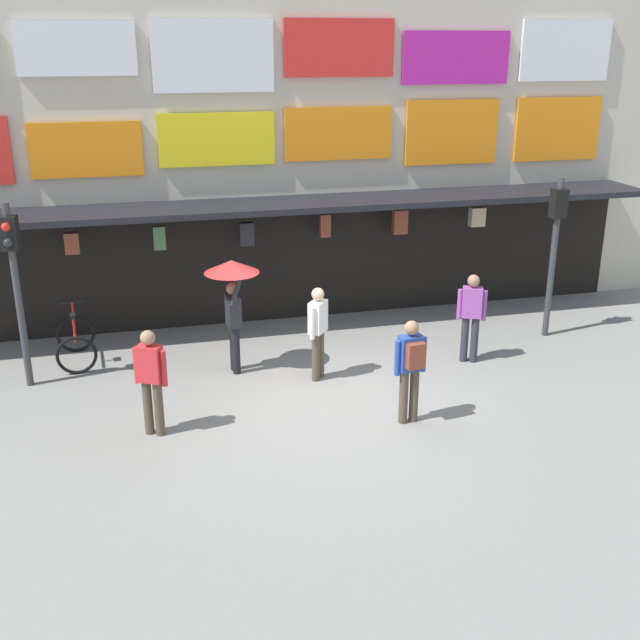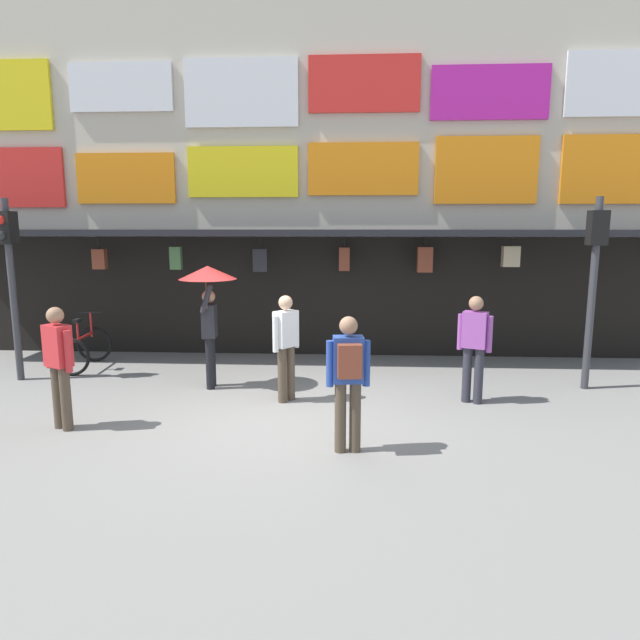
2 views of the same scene
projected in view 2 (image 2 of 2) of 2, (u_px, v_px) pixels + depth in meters
name	position (u px, v px, depth m)	size (l,w,h in m)	color
ground_plane	(281.00, 417.00, 8.02)	(80.00, 80.00, 0.00)	gray
shopfront	(305.00, 168.00, 11.84)	(18.00, 2.60, 8.00)	beige
traffic_light_near	(10.00, 260.00, 9.58)	(0.31, 0.34, 3.20)	#38383D
traffic_light_far	(594.00, 262.00, 9.06)	(0.28, 0.33, 3.20)	#38383D
bicycle_parked	(83.00, 348.00, 10.66)	(0.79, 1.20, 1.05)	black
pedestrian_with_umbrella	(208.00, 292.00, 9.20)	(0.96, 0.96, 2.08)	black
pedestrian_in_purple	(474.00, 343.00, 8.50)	(0.49, 0.35, 1.68)	#2D2D38
pedestrian_in_red	(348.00, 374.00, 6.60)	(0.53, 0.38, 1.68)	brown
pedestrian_in_black	(59.00, 361.00, 7.38)	(0.47, 0.37, 1.68)	brown
pedestrian_in_yellow	(286.00, 342.00, 8.58)	(0.40, 0.43, 1.68)	brown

